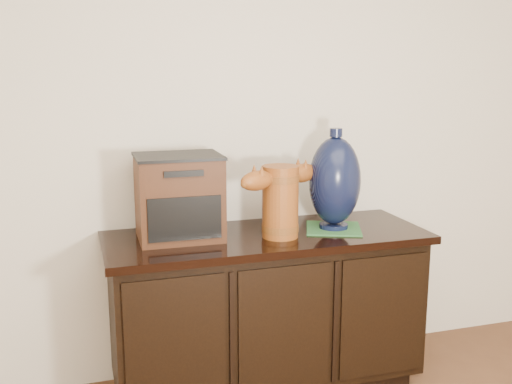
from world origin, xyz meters
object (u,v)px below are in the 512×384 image
object	(u,v)px
terracotta_vessel	(280,197)
tv_radio	(179,197)
spray_can	(279,205)
sideboard	(266,310)
lamp_base	(335,181)

from	to	relation	value
terracotta_vessel	tv_radio	distance (m)	0.44
tv_radio	spray_can	distance (m)	0.55
sideboard	terracotta_vessel	size ratio (longest dim) A/B	3.32
sideboard	lamp_base	size ratio (longest dim) A/B	3.16
terracotta_vessel	spray_can	distance (m)	0.29
terracotta_vessel	lamp_base	size ratio (longest dim) A/B	0.95
sideboard	tv_radio	xyz separation A→B (m)	(-0.39, 0.05, 0.55)
lamp_base	spray_can	distance (m)	0.32
lamp_base	tv_radio	bearing A→B (deg)	174.56
sideboard	lamp_base	world-z (taller)	lamp_base
sideboard	tv_radio	bearing A→B (deg)	172.86
sideboard	terracotta_vessel	world-z (taller)	terracotta_vessel
terracotta_vessel	lamp_base	distance (m)	0.29
terracotta_vessel	spray_can	world-z (taller)	terracotta_vessel
terracotta_vessel	tv_radio	bearing A→B (deg)	140.39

